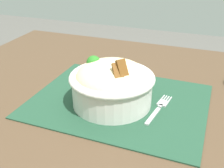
% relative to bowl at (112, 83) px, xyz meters
% --- Properties ---
extents(table, '(1.01, 0.87, 0.70)m').
position_rel_bowl_xyz_m(table, '(-0.02, 0.02, -0.12)').
color(table, '#4C3826').
rests_on(table, ground_plane).
extents(placemat, '(0.41, 0.33, 0.00)m').
position_rel_bowl_xyz_m(placemat, '(0.01, 0.02, -0.05)').
color(placemat, '#1E422D').
rests_on(placemat, table).
extents(bowl, '(0.21, 0.21, 0.12)m').
position_rel_bowl_xyz_m(bowl, '(0.00, 0.00, 0.00)').
color(bowl, silver).
rests_on(bowl, placemat).
extents(fork, '(0.04, 0.14, 0.00)m').
position_rel_bowl_xyz_m(fork, '(0.11, 0.01, -0.05)').
color(fork, '#B6B6B6').
rests_on(fork, placemat).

